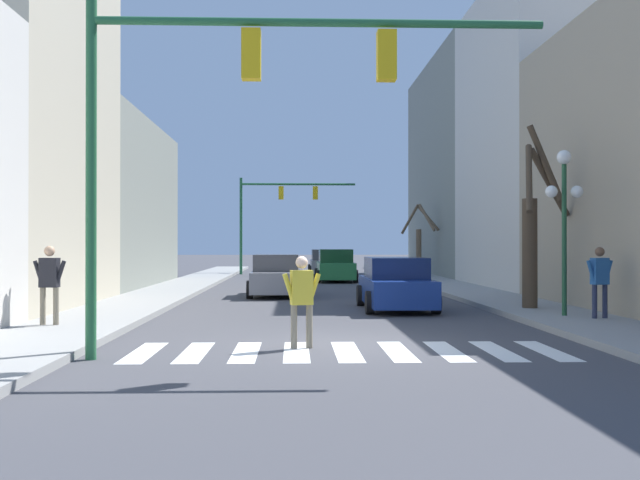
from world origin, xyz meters
TOP-DOWN VIEW (x-y plane):
  - ground_plane at (0.00, 0.00)m, footprint 240.00×240.00m
  - sidewalk_left at (-5.81, 0.00)m, footprint 2.49×90.00m
  - building_row_left at (-10.05, 9.41)m, footprint 6.00×31.20m
  - building_row_right at (10.05, 18.51)m, footprint 6.00×43.90m
  - crosswalk_stripes at (-0.00, -0.89)m, footprint 7.65×2.60m
  - traffic_signal_near at (-2.02, -1.66)m, footprint 7.68×0.28m
  - traffic_signal_far at (-2.15, 33.32)m, footprint 7.35×0.28m
  - street_lamp_right_corner at (5.75, 4.09)m, footprint 0.95×0.36m
  - car_parked_left_far at (1.18, 24.05)m, footprint 2.05×4.56m
  - car_parked_left_near at (1.01, 31.57)m, footprint 2.16×4.82m
  - car_parked_right_near at (2.03, 7.58)m, footprint 2.04×4.57m
  - car_parked_right_mid at (-1.60, 13.41)m, footprint 2.01×4.26m
  - pedestrian_near_right_corner at (-0.80, -0.46)m, footprint 0.73×0.31m
  - pedestrian_waiting_at_curb at (-6.30, 2.37)m, footprint 0.75×0.27m
  - pedestrian_on_left_sidewalk at (6.35, 3.39)m, footprint 0.73×0.32m
  - street_tree_left_near at (5.71, 6.35)m, footprint 1.96×2.29m
  - street_tree_left_far at (6.02, 27.02)m, footprint 1.94×2.43m

SIDE VIEW (x-z plane):
  - ground_plane at x=0.00m, z-range 0.00..0.00m
  - crosswalk_stripes at x=0.00m, z-range 0.00..0.01m
  - sidewalk_left at x=-5.81m, z-range 0.00..0.15m
  - car_parked_right_near at x=2.03m, z-range -0.04..1.49m
  - car_parked_right_mid at x=-1.60m, z-range -0.05..1.49m
  - car_parked_left_near at x=1.01m, z-range -0.05..1.54m
  - car_parked_left_far at x=1.18m, z-range -0.05..1.60m
  - pedestrian_near_right_corner at x=-0.80m, z-range 0.16..1.85m
  - pedestrian_on_left_sidewalk at x=6.35m, z-range 0.31..2.00m
  - pedestrian_waiting_at_curb at x=-6.30m, z-range 0.31..2.04m
  - street_tree_left_far at x=6.02m, z-range 0.15..4.17m
  - street_tree_left_near at x=5.71m, z-range -0.24..4.87m
  - street_lamp_right_corner at x=5.75m, z-range 1.01..5.11m
  - building_row_left at x=-10.05m, z-range -1.27..10.06m
  - traffic_signal_near at x=-2.02m, z-range 1.42..7.46m
  - traffic_signal_far at x=-2.15m, z-range 1.42..7.54m
  - building_row_right at x=10.05m, z-range -0.75..12.01m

